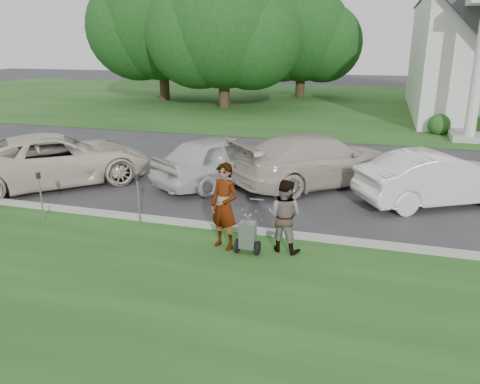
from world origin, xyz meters
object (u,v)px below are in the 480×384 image
at_px(tree_far, 161,25).
at_px(striping_cart, 248,236).
at_px(person_right, 284,216).
at_px(parking_meter_far, 40,190).
at_px(car_b, 222,159).
at_px(car_d, 438,178).
at_px(person_left, 224,207).
at_px(car_c, 318,160).
at_px(tree_back, 302,38).
at_px(parking_meter_near, 138,193).
at_px(car_a, 57,159).
at_px(tree_left, 223,31).

bearing_deg(tree_far, striping_cart, -61.13).
xyz_separation_m(person_right, parking_meter_far, (-6.36, 0.05, 0.01)).
relative_size(car_b, car_d, 1.03).
height_order(person_left, car_c, person_left).
height_order(tree_far, car_b, tree_far).
xyz_separation_m(tree_back, parking_meter_near, (1.11, -29.89, -3.82)).
distance_m(tree_back, person_right, 30.82).
relative_size(car_a, car_d, 1.29).
bearing_deg(car_b, parking_meter_near, 112.55).
xyz_separation_m(parking_meter_far, car_c, (6.38, 5.24, 0.00)).
bearing_deg(car_d, car_b, 58.46).
height_order(tree_left, car_b, tree_left).
xyz_separation_m(tree_far, person_right, (14.81, -25.19, -4.87)).
bearing_deg(parking_meter_near, tree_far, 114.05).
height_order(person_left, car_b, person_left).
relative_size(person_right, car_a, 0.28).
distance_m(striping_cart, car_d, 6.37).
height_order(parking_meter_near, car_a, car_a).
bearing_deg(car_a, tree_left, -43.43).
relative_size(tree_left, tree_back, 1.11).
distance_m(person_right, car_d, 5.63).
bearing_deg(parking_meter_far, person_right, -0.47).
bearing_deg(car_c, parking_meter_far, 86.97).
distance_m(tree_left, parking_meter_far, 22.68).
height_order(tree_back, striping_cart, tree_back).
distance_m(parking_meter_near, car_d, 8.31).
height_order(striping_cart, parking_meter_far, parking_meter_far).
xyz_separation_m(tree_back, car_b, (1.83, -25.61, -3.92)).
relative_size(tree_back, person_left, 4.94).
height_order(tree_left, parking_meter_near, tree_left).
height_order(person_left, parking_meter_near, person_left).
distance_m(tree_far, person_right, 29.62).
relative_size(tree_left, parking_meter_far, 8.12).
bearing_deg(car_a, person_right, -155.82).
bearing_deg(parking_meter_far, tree_far, 108.58).
xyz_separation_m(striping_cart, car_c, (0.74, 5.65, 0.40)).
bearing_deg(person_right, tree_back, -70.12).
distance_m(tree_back, parking_meter_far, 30.43).
distance_m(tree_left, car_a, 19.70).
bearing_deg(striping_cart, parking_meter_near, 165.97).
bearing_deg(car_a, person_left, -160.85).
relative_size(tree_left, car_a, 1.80).
distance_m(car_b, car_c, 3.08).
height_order(car_b, car_c, car_c).
relative_size(car_b, car_c, 0.83).
bearing_deg(car_b, parking_meter_far, 85.35).
bearing_deg(parking_meter_far, parking_meter_near, 5.30).
height_order(tree_left, person_right, tree_left).
xyz_separation_m(tree_back, person_left, (3.51, -30.41, -3.75)).
height_order(car_a, car_c, car_c).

